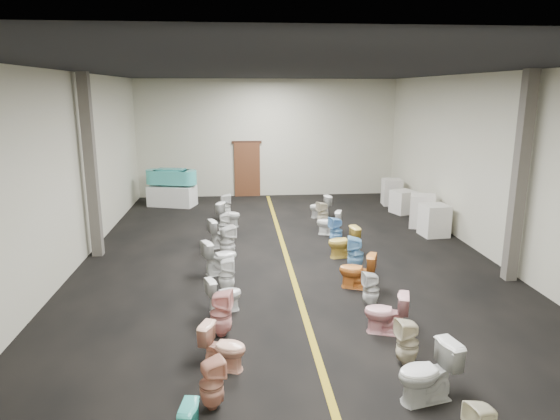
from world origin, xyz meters
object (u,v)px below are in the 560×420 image
at_px(appliance_crate_d, 392,192).
at_px(toilet_left_11, 225,206).
at_px(bathtub, 171,176).
at_px(appliance_crate_c, 403,202).
at_px(appliance_crate_b, 422,211).
at_px(toilet_left_3, 221,313).
at_px(toilet_right_2, 407,342).
at_px(toilet_right_9, 329,223).
at_px(toilet_right_8, 336,231).
at_px(toilet_right_1, 428,373).
at_px(display_table, 172,196).
at_px(toilet_right_6, 355,254).
at_px(toilet_left_4, 224,294).
at_px(toilet_left_5, 227,275).
at_px(toilet_left_2, 224,347).
at_px(toilet_right_5, 357,271).
at_px(toilet_right_7, 343,242).
at_px(toilet_left_8, 223,233).
at_px(appliance_crate_a, 434,220).
at_px(toilet_right_4, 371,290).
at_px(toilet_right_3, 386,313).
at_px(toilet_left_10, 229,215).
at_px(toilet_right_11, 320,207).
at_px(toilet_left_7, 227,242).
at_px(toilet_left_1, 212,384).
at_px(toilet_right_10, 323,213).
at_px(toilet_left_6, 220,257).
at_px(toilet_left_9, 224,225).

height_order(appliance_crate_d, toilet_left_11, appliance_crate_d).
distance_m(bathtub, appliance_crate_c, 8.18).
height_order(bathtub, appliance_crate_b, bathtub).
bearing_deg(toilet_left_3, toilet_right_2, -102.95).
bearing_deg(appliance_crate_c, toilet_right_9, -141.64).
bearing_deg(toilet_right_8, toilet_right_1, -17.76).
relative_size(display_table, toilet_right_6, 1.99).
xyz_separation_m(toilet_left_4, toilet_left_5, (0.03, 0.93, 0.03)).
distance_m(appliance_crate_c, toilet_left_2, 10.98).
distance_m(toilet_left_4, toilet_right_5, 2.91).
bearing_deg(toilet_right_7, toilet_left_8, -118.29).
xyz_separation_m(appliance_crate_a, appliance_crate_d, (0.00, 4.00, 0.02)).
bearing_deg(toilet_right_4, appliance_crate_b, 147.23).
height_order(toilet_right_3, toilet_right_7, toilet_right_7).
xyz_separation_m(appliance_crate_c, toilet_right_4, (-3.08, -7.32, -0.04)).
bearing_deg(toilet_right_2, toilet_left_10, -167.25).
bearing_deg(toilet_left_8, display_table, 1.06).
height_order(appliance_crate_b, toilet_right_3, appliance_crate_b).
height_order(toilet_left_3, toilet_left_4, toilet_left_3).
bearing_deg(bathtub, toilet_right_3, -50.49).
height_order(toilet_left_2, toilet_left_8, toilet_left_8).
relative_size(toilet_left_4, toilet_left_5, 0.93).
distance_m(appliance_crate_a, toilet_right_7, 3.42).
distance_m(display_table, toilet_right_7, 7.93).
relative_size(toilet_right_8, toilet_right_11, 1.07).
bearing_deg(toilet_right_2, toilet_left_2, -98.83).
distance_m(bathtub, toilet_left_7, 6.40).
height_order(display_table, bathtub, bathtub).
xyz_separation_m(appliance_crate_b, toilet_right_4, (-3.08, -5.55, -0.15)).
height_order(toilet_left_8, toilet_right_9, toilet_left_8).
bearing_deg(toilet_left_4, appliance_crate_b, -66.62).
relative_size(toilet_left_5, toilet_right_4, 1.04).
relative_size(display_table, toilet_left_10, 2.25).
distance_m(appliance_crate_a, toilet_left_2, 8.80).
relative_size(toilet_left_1, toilet_left_11, 0.88).
height_order(bathtub, toilet_left_10, bathtub).
bearing_deg(toilet_right_11, toilet_left_7, -50.62).
bearing_deg(toilet_right_11, toilet_left_11, -105.46).
xyz_separation_m(toilet_left_1, toilet_right_5, (2.86, 3.87, 0.03)).
distance_m(toilet_left_10, toilet_right_2, 8.70).
distance_m(toilet_left_1, toilet_right_7, 6.59).
relative_size(toilet_left_3, toilet_left_10, 1.13).
relative_size(toilet_right_9, toilet_right_10, 0.99).
bearing_deg(toilet_left_4, toilet_left_3, 158.57).
height_order(appliance_crate_a, toilet_left_6, appliance_crate_a).
relative_size(toilet_right_3, toilet_right_4, 1.07).
bearing_deg(toilet_left_6, toilet_right_5, -134.69).
bearing_deg(toilet_right_9, toilet_right_1, 18.20).
distance_m(toilet_left_9, toilet_right_9, 3.02).
relative_size(toilet_left_5, toilet_right_10, 1.00).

